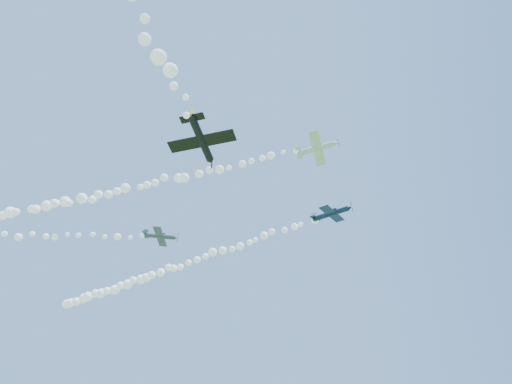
% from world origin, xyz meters
% --- Properties ---
extents(plane_white, '(7.51, 7.88, 2.08)m').
position_xyz_m(plane_white, '(14.66, -7.15, 52.33)').
color(plane_white, silver).
extents(smoke_trail_white, '(74.06, 10.44, 3.11)m').
position_xyz_m(smoke_trail_white, '(-24.57, -2.91, 52.00)').
color(smoke_trail_white, white).
extents(plane_navy, '(7.91, 8.17, 2.62)m').
position_xyz_m(plane_navy, '(16.02, 5.62, 48.31)').
color(plane_navy, '#0D1C3B').
extents(smoke_trail_navy, '(64.95, 26.59, 3.10)m').
position_xyz_m(smoke_trail_navy, '(-18.58, 18.82, 48.12)').
color(smoke_trail_navy, white).
extents(plane_grey, '(6.64, 7.08, 2.63)m').
position_xyz_m(plane_grey, '(-14.75, 2.67, 45.16)').
color(plane_grey, '#394053').
extents(plane_black, '(7.26, 6.86, 2.71)m').
position_xyz_m(plane_black, '(2.58, -27.94, 34.60)').
color(plane_black, black).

